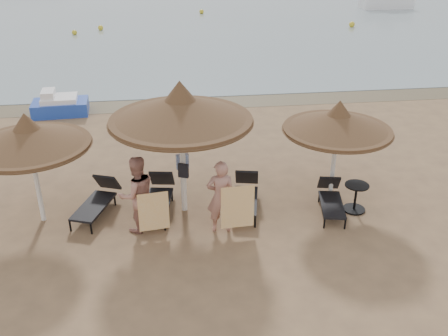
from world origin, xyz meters
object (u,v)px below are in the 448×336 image
at_px(pedal_boat, 59,105).
at_px(lounger_far_right, 331,198).
at_px(lounger_far_left, 98,199).
at_px(lounger_near_left, 159,196).
at_px(side_table, 355,198).
at_px(palapa_right, 338,122).
at_px(palapa_left, 28,137).
at_px(person_right, 221,191).
at_px(lounger_near_right, 246,194).
at_px(person_left, 137,189).
at_px(palapa_center, 181,110).

bearing_deg(pedal_boat, lounger_far_right, -48.62).
xyz_separation_m(lounger_far_left, lounger_far_right, (5.68, -0.62, -0.03)).
distance_m(lounger_near_left, lounger_far_right, 4.24).
bearing_deg(side_table, palapa_right, 122.79).
relative_size(palapa_right, lounger_far_left, 1.46).
height_order(lounger_far_left, side_table, lounger_far_left).
height_order(palapa_left, pedal_boat, palapa_left).
bearing_deg(palapa_right, person_right, -159.76).
height_order(side_table, person_right, person_right).
relative_size(lounger_far_left, lounger_far_right, 1.10).
bearing_deg(person_right, lounger_near_left, -36.45).
bearing_deg(lounger_near_left, side_table, 0.79).
distance_m(lounger_near_right, person_left, 2.79).
distance_m(lounger_near_right, side_table, 2.69).
distance_m(lounger_far_right, side_table, 0.59).
xyz_separation_m(palapa_right, lounger_near_left, (-4.37, 0.04, -1.75)).
height_order(palapa_center, side_table, palapa_center).
bearing_deg(palapa_center, lounger_near_left, 167.37).
bearing_deg(person_right, palapa_center, -49.26).
height_order(lounger_near_right, pedal_boat, pedal_boat).
bearing_deg(palapa_right, lounger_near_right, -176.81).
xyz_separation_m(lounger_far_left, side_table, (6.26, -0.72, -0.02)).
distance_m(lounger_near_left, person_right, 1.92).
relative_size(person_left, person_right, 1.05).
height_order(palapa_left, palapa_right, palapa_left).
height_order(lounger_far_left, lounger_near_right, same).
xyz_separation_m(side_table, pedal_boat, (-8.33, 7.87, 0.01)).
bearing_deg(palapa_right, side_table, -57.21).
xyz_separation_m(lounger_near_left, person_left, (-0.46, -0.88, 0.71)).
distance_m(palapa_right, lounger_near_right, 2.84).
relative_size(lounger_far_right, person_left, 0.77).
relative_size(lounger_near_left, pedal_boat, 0.91).
distance_m(lounger_far_left, lounger_near_left, 1.48).
xyz_separation_m(palapa_right, pedal_boat, (-7.92, 7.23, -1.77)).
distance_m(lounger_near_left, pedal_boat, 8.02).
bearing_deg(lounger_far_right, person_right, -157.67).
xyz_separation_m(lounger_far_right, person_left, (-4.65, -0.29, 0.75)).
bearing_deg(person_left, person_right, 151.13).
bearing_deg(person_left, palapa_center, -166.34).
distance_m(lounger_near_right, pedal_boat, 9.30).
relative_size(lounger_near_left, lounger_near_right, 1.02).
bearing_deg(palapa_left, lounger_near_left, 3.77).
xyz_separation_m(lounger_near_left, lounger_near_right, (2.14, -0.17, -0.01)).
bearing_deg(palapa_left, palapa_center, 0.75).
distance_m(palapa_left, side_table, 7.78).
relative_size(palapa_left, pedal_boat, 1.35).
bearing_deg(person_left, lounger_near_left, -138.48).
relative_size(lounger_near_left, person_left, 0.87).
bearing_deg(palapa_right, palapa_left, -178.88).
bearing_deg(person_right, palapa_right, -157.07).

